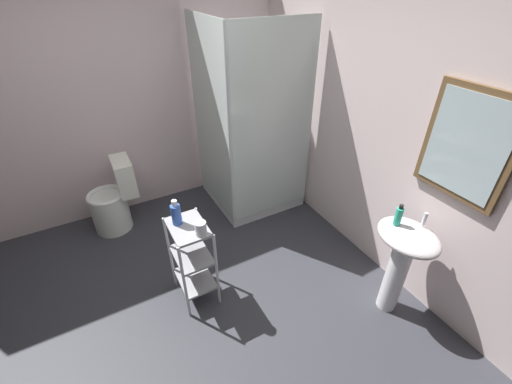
# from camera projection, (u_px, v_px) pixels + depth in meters

# --- Properties ---
(ground_plane) EXTENTS (4.20, 4.20, 0.02)m
(ground_plane) POSITION_uv_depth(u_px,v_px,m) (184.00, 324.00, 2.59)
(ground_plane) COLOR #33343B
(wall_back) EXTENTS (4.20, 0.14, 2.50)m
(wall_back) POSITION_uv_depth(u_px,v_px,m) (388.00, 129.00, 2.62)
(wall_back) COLOR silver
(wall_back) RESTS_ON ground_plane
(wall_left) EXTENTS (0.10, 4.20, 2.50)m
(wall_left) POSITION_uv_depth(u_px,v_px,m) (107.00, 99.00, 3.23)
(wall_left) COLOR silver
(wall_left) RESTS_ON ground_plane
(shower_stall) EXTENTS (0.92, 0.92, 2.00)m
(shower_stall) POSITION_uv_depth(u_px,v_px,m) (248.00, 168.00, 3.68)
(shower_stall) COLOR white
(shower_stall) RESTS_ON ground_plane
(pedestal_sink) EXTENTS (0.46, 0.37, 0.81)m
(pedestal_sink) POSITION_uv_depth(u_px,v_px,m) (403.00, 254.00, 2.41)
(pedestal_sink) COLOR white
(pedestal_sink) RESTS_ON ground_plane
(sink_faucet) EXTENTS (0.03, 0.03, 0.10)m
(sink_faucet) POSITION_uv_depth(u_px,v_px,m) (425.00, 219.00, 2.30)
(sink_faucet) COLOR silver
(sink_faucet) RESTS_ON pedestal_sink
(toilet) EXTENTS (0.37, 0.49, 0.76)m
(toilet) POSITION_uv_depth(u_px,v_px,m) (114.00, 202.00, 3.40)
(toilet) COLOR white
(toilet) RESTS_ON ground_plane
(storage_cart) EXTENTS (0.38, 0.28, 0.74)m
(storage_cart) POSITION_uv_depth(u_px,v_px,m) (192.00, 256.00, 2.59)
(storage_cart) COLOR silver
(storage_cart) RESTS_ON ground_plane
(hand_soap_bottle) EXTENTS (0.05, 0.05, 0.17)m
(hand_soap_bottle) POSITION_uv_depth(u_px,v_px,m) (399.00, 216.00, 2.29)
(hand_soap_bottle) COLOR #2DBC99
(hand_soap_bottle) RESTS_ON pedestal_sink
(shampoo_bottle_blue) EXTENTS (0.07, 0.07, 0.21)m
(shampoo_bottle_blue) POSITION_uv_depth(u_px,v_px,m) (176.00, 214.00, 2.40)
(shampoo_bottle_blue) COLOR blue
(shampoo_bottle_blue) RESTS_ON storage_cart
(rinse_cup) EXTENTS (0.08, 0.08, 0.11)m
(rinse_cup) POSITION_uv_depth(u_px,v_px,m) (201.00, 228.00, 2.32)
(rinse_cup) COLOR silver
(rinse_cup) RESTS_ON storage_cart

